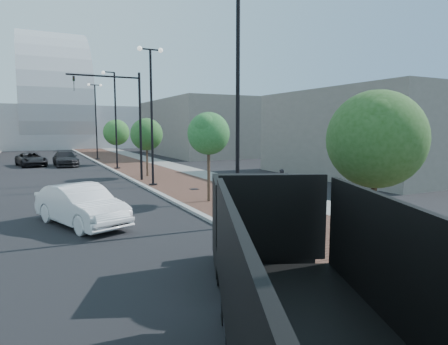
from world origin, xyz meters
name	(u,v)px	position (x,y,z in m)	size (l,w,h in m)	color
sidewalk	(133,163)	(3.50, 40.00, 0.06)	(7.00, 140.00, 0.12)	#4C2D23
concrete_strip	(156,162)	(6.20, 40.00, 0.07)	(2.40, 140.00, 0.13)	slate
curb	(101,164)	(0.00, 40.00, 0.07)	(0.30, 140.00, 0.14)	gray
dump_truck	(281,275)	(-2.75, 2.19, 1.30)	(7.21, 13.11, 3.08)	black
white_sedan	(81,205)	(-5.04, 13.13, 0.84)	(1.78, 5.10, 1.68)	white
dark_car_mid	(31,159)	(-6.75, 41.43, 0.72)	(2.38, 5.17, 1.44)	black
dark_car_far	(65,159)	(-3.54, 39.95, 0.79)	(2.21, 5.44, 1.58)	black
pedestrian	(281,182)	(6.59, 15.46, 0.78)	(0.57, 0.37, 1.55)	black
streetlight_1	(235,119)	(0.49, 10.00, 4.34)	(1.44, 0.56, 9.21)	black
streetlight_2	(152,116)	(0.60, 22.00, 4.82)	(1.72, 0.56, 9.28)	black
streetlight_3	(115,124)	(0.49, 34.00, 4.34)	(1.44, 0.56, 9.21)	black
streetlight_4	(96,121)	(0.60, 46.00, 4.82)	(1.72, 0.56, 9.28)	black
traffic_mast	(128,114)	(-0.30, 25.00, 4.98)	(5.09, 0.20, 8.00)	black
tree_0	(377,140)	(1.65, 4.02, 3.70)	(2.66, 2.66, 5.04)	#382619
tree_1	(209,134)	(1.65, 15.02, 3.70)	(2.30, 2.23, 4.83)	#382619
tree_2	(147,134)	(1.65, 27.02, 3.47)	(2.59, 2.58, 4.77)	#382619
tree_3	(117,132)	(1.65, 39.02, 3.48)	(2.77, 2.77, 4.88)	#382619
convention_center	(54,118)	(-2.00, 85.00, 6.00)	(50.00, 30.00, 50.00)	#A1A5AB
commercial_block_ne	(199,128)	(16.00, 50.00, 4.00)	(12.00, 22.00, 8.00)	#625F59
commercial_block_e	(364,134)	(18.00, 20.00, 3.50)	(10.00, 16.00, 7.00)	#5F5C56
utility_cover_1	(303,230)	(2.40, 8.00, 0.13)	(0.50, 0.50, 0.02)	black
utility_cover_2	(194,189)	(2.40, 19.00, 0.13)	(0.50, 0.50, 0.02)	black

